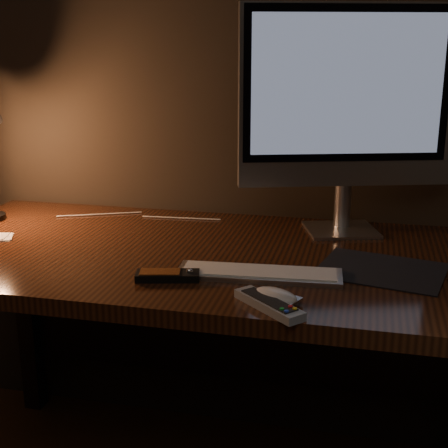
% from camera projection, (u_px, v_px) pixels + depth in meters
% --- Properties ---
extents(desk, '(1.60, 0.75, 0.75)m').
position_uv_depth(desk, '(221.00, 289.00, 1.69)').
color(desk, '#3C1C0D').
rests_on(desk, ground).
extents(monitor, '(0.57, 0.22, 0.61)m').
position_uv_depth(monitor, '(348.00, 101.00, 1.66)').
color(monitor, silver).
rests_on(monitor, desk).
extents(keyboard, '(0.38, 0.13, 0.01)m').
position_uv_depth(keyboard, '(259.00, 273.00, 1.42)').
color(keyboard, silver).
rests_on(keyboard, desk).
extents(mousepad, '(0.32, 0.28, 0.00)m').
position_uv_depth(mousepad, '(381.00, 270.00, 1.45)').
color(mousepad, black).
rests_on(mousepad, desk).
extents(mouse, '(0.11, 0.09, 0.02)m').
position_uv_depth(mouse, '(275.00, 297.00, 1.28)').
color(mouse, white).
rests_on(mouse, desk).
extents(media_remote, '(0.15, 0.08, 0.03)m').
position_uv_depth(media_remote, '(168.00, 275.00, 1.40)').
color(media_remote, black).
rests_on(media_remote, desk).
extents(tv_remote, '(0.16, 0.15, 0.02)m').
position_uv_depth(tv_remote, '(269.00, 304.00, 1.24)').
color(tv_remote, gray).
rests_on(tv_remote, desk).
extents(cable, '(0.49, 0.11, 0.00)m').
position_uv_depth(cable, '(139.00, 217.00, 1.90)').
color(cable, white).
rests_on(cable, desk).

